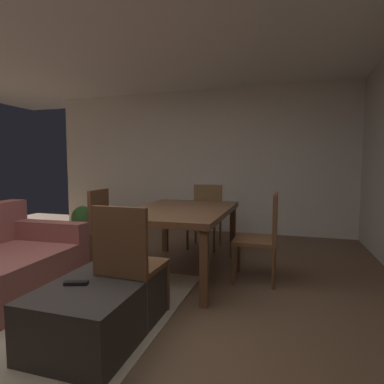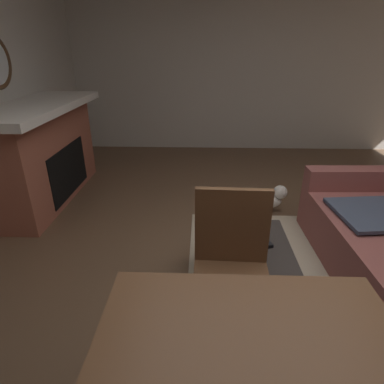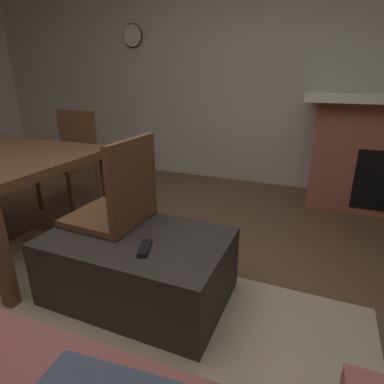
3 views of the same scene
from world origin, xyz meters
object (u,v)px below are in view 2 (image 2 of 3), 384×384
object	(u,v)px
ottoman_coffee_table	(244,283)
tv_remote	(261,246)
dining_chair_west	(232,260)
small_dog	(260,199)
fireplace	(41,153)

from	to	relation	value
ottoman_coffee_table	tv_remote	bearing A→B (deg)	136.67
dining_chair_west	small_dog	xyz separation A→B (m)	(-1.59, 0.45, -0.36)
fireplace	dining_chair_west	world-z (taller)	fireplace
tv_remote	fireplace	bearing A→B (deg)	-143.84
ottoman_coffee_table	dining_chair_west	distance (m)	0.39
dining_chair_west	tv_remote	bearing A→B (deg)	143.02
dining_chair_west	small_dog	bearing A→B (deg)	164.28
fireplace	tv_remote	bearing A→B (deg)	55.01
ottoman_coffee_table	small_dog	distance (m)	1.44
fireplace	ottoman_coffee_table	xyz separation A→B (m)	(1.69, 2.12, -0.36)
dining_chair_west	small_dog	distance (m)	1.69
ottoman_coffee_table	small_dog	bearing A→B (deg)	166.64
fireplace	dining_chair_west	xyz separation A→B (m)	(1.87, 2.00, -0.04)
small_dog	fireplace	bearing A→B (deg)	-96.65
dining_chair_west	small_dog	size ratio (longest dim) A/B	1.60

